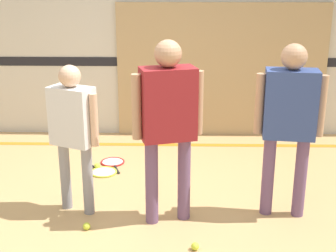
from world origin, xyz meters
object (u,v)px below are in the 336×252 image
tennis_ball_near_instructor (195,246)px  tennis_ball_by_spare_racket (97,166)px  person_student_left (73,124)px  person_student_right (289,113)px  racket_spare_on_floor (103,171)px  person_instructor (168,113)px  tennis_ball_stray_left (87,226)px  racket_second_spare (113,162)px

tennis_ball_near_instructor → tennis_ball_by_spare_racket: bearing=123.1°
person_student_left → person_student_right: size_ratio=0.88×
racket_spare_on_floor → person_instructor: bearing=172.8°
tennis_ball_near_instructor → tennis_ball_stray_left: bearing=162.5°
racket_second_spare → tennis_ball_near_instructor: bearing=7.7°
person_student_right → tennis_ball_stray_left: 2.05m
tennis_ball_stray_left → tennis_ball_by_spare_racket: bearing=95.7°
racket_spare_on_floor → racket_second_spare: (0.08, 0.27, 0.00)m
person_student_right → racket_second_spare: (-1.76, 1.20, -0.98)m
person_student_left → tennis_ball_stray_left: bearing=-43.8°
person_instructor → person_student_left: bearing=153.5°
person_student_left → person_student_right: person_student_right is taller
tennis_ball_near_instructor → tennis_ball_by_spare_racket: (-1.09, 1.67, 0.00)m
person_student_right → racket_spare_on_floor: (-1.84, 0.93, -0.98)m
racket_spare_on_floor → tennis_ball_near_instructor: 1.85m
person_student_left → person_student_right: 1.94m
racket_second_spare → person_instructor: bearing=8.3°
person_student_left → racket_spare_on_floor: bearing=107.9°
racket_spare_on_floor → tennis_ball_near_instructor: bearing=169.7°
racket_second_spare → tennis_ball_stray_left: 1.53m
racket_second_spare → tennis_ball_by_spare_racket: size_ratio=7.96×
person_student_left → tennis_ball_near_instructor: 1.53m
racket_spare_on_floor → racket_second_spare: same height
person_student_right → tennis_ball_near_instructor: (-0.83, -0.63, -0.96)m
racket_spare_on_floor → tennis_ball_by_spare_racket: size_ratio=7.51×
racket_second_spare → person_student_left: bearing=-27.6°
racket_second_spare → tennis_ball_stray_left: (-0.03, -1.53, 0.02)m
racket_second_spare → tennis_ball_stray_left: tennis_ball_stray_left is taller
tennis_ball_stray_left → racket_spare_on_floor: bearing=92.4°
racket_spare_on_floor → tennis_ball_by_spare_racket: 0.14m
tennis_ball_near_instructor → tennis_ball_stray_left: same height
person_instructor → racket_second_spare: size_ratio=3.14×
person_instructor → person_student_left: 0.89m
person_student_right → racket_second_spare: bearing=-27.4°
racket_second_spare → tennis_ball_by_spare_racket: tennis_ball_by_spare_racket is taller
person_student_left → tennis_ball_near_instructor: (1.10, -0.66, -0.84)m
person_student_left → racket_spare_on_floor: person_student_left is taller
racket_spare_on_floor → tennis_ball_near_instructor: size_ratio=7.51×
person_instructor → tennis_ball_stray_left: person_instructor is taller
person_instructor → person_student_right: size_ratio=1.03×
person_student_left → racket_spare_on_floor: size_ratio=2.84×
tennis_ball_near_instructor → tennis_ball_by_spare_racket: 1.99m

